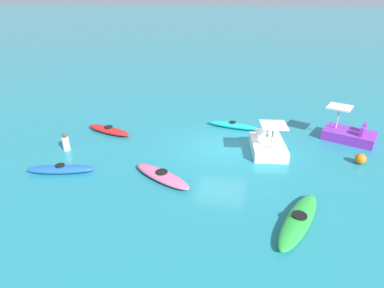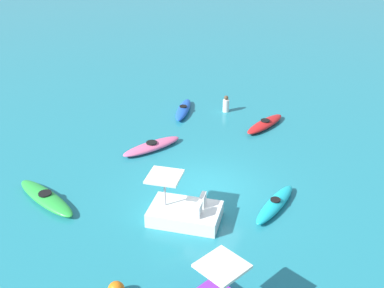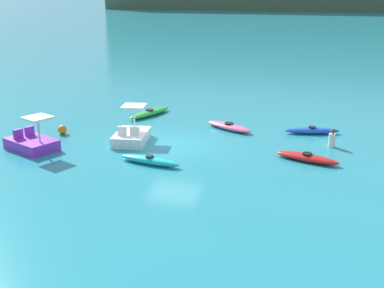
% 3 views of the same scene
% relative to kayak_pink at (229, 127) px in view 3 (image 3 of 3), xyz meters
% --- Properties ---
extents(ground_plane, '(600.00, 600.00, 0.00)m').
position_rel_kayak_pink_xyz_m(ground_plane, '(-1.99, -3.39, -0.16)').
color(ground_plane, teal).
extents(kayak_pink, '(2.91, 2.02, 0.37)m').
position_rel_kayak_pink_xyz_m(kayak_pink, '(0.00, 0.00, 0.00)').
color(kayak_pink, pink).
rests_on(kayak_pink, ground_plane).
extents(kayak_red, '(2.91, 1.46, 0.37)m').
position_rel_kayak_pink_xyz_m(kayak_red, '(4.28, -3.90, -0.00)').
color(kayak_red, red).
rests_on(kayak_red, ground_plane).
extents(kayak_green, '(1.86, 3.38, 0.37)m').
position_rel_kayak_pink_xyz_m(kayak_green, '(-5.13, 1.62, -0.00)').
color(kayak_green, green).
rests_on(kayak_green, ground_plane).
extents(kayak_blue, '(2.86, 1.27, 0.37)m').
position_rel_kayak_pink_xyz_m(kayak_blue, '(4.27, 0.45, -0.00)').
color(kayak_blue, blue).
rests_on(kayak_blue, ground_plane).
extents(kayak_cyan, '(2.89, 1.00, 0.37)m').
position_rel_kayak_pink_xyz_m(kayak_cyan, '(-2.15, -6.13, -0.00)').
color(kayak_cyan, '#19B7C6').
rests_on(kayak_cyan, ground_plane).
extents(pedal_boat_purple, '(2.79, 2.30, 1.68)m').
position_rel_kayak_pink_xyz_m(pedal_boat_purple, '(-8.11, -5.82, 0.17)').
color(pedal_boat_purple, purple).
rests_on(pedal_boat_purple, ground_plane).
extents(pedal_boat_white, '(1.88, 2.63, 1.68)m').
position_rel_kayak_pink_xyz_m(pedal_boat_white, '(-4.10, -3.47, 0.17)').
color(pedal_boat_white, white).
rests_on(pedal_boat_white, ground_plane).
extents(buoy_orange, '(0.47, 0.47, 0.47)m').
position_rel_kayak_pink_xyz_m(buoy_orange, '(-8.07, -3.22, 0.07)').
color(buoy_orange, orange).
rests_on(buoy_orange, ground_plane).
extents(person_near_shore, '(0.35, 0.35, 0.88)m').
position_rel_kayak_pink_xyz_m(person_near_shore, '(5.28, -1.52, 0.22)').
color(person_near_shore, silver).
rests_on(person_near_shore, ground_plane).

